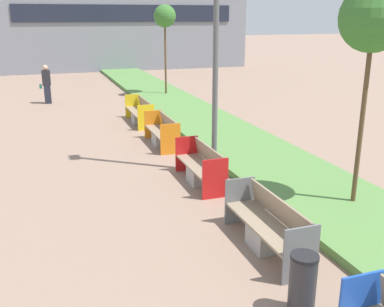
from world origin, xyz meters
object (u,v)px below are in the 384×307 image
Objects in this scene: bench_orange_frame at (163,134)px; sapling_tree_near at (373,20)px; litter_bin at (302,284)px; bench_yellow_frame at (140,114)px; pedestrian_walking at (47,84)px; bench_red_frame at (201,169)px; bench_grey_frame at (268,229)px; sapling_tree_far at (165,17)px.

sapling_tree_near is at bearing -67.17° from bench_orange_frame.
sapling_tree_near is (3.01, 2.75, 3.47)m from litter_bin.
bench_yellow_frame is 12.14m from litter_bin.
bench_yellow_frame is 2.61× the size of litter_bin.
sapling_tree_near reaches higher than pedestrian_walking.
bench_red_frame is 3.60m from bench_orange_frame.
litter_bin is at bearing -103.67° from bench_grey_frame.
pedestrian_walking is at bearing 111.42° from sapling_tree_near.
pedestrian_walking reaches higher than bench_orange_frame.
pedestrian_walking is (-3.24, 12.30, 0.56)m from bench_red_frame.
litter_bin is (-0.44, -5.26, 0.09)m from bench_red_frame.
sapling_tree_far is (2.57, 12.30, 3.55)m from bench_red_frame.
litter_bin is at bearing -99.72° from sapling_tree_far.
sapling_tree_far is (2.57, 5.42, 3.54)m from bench_yellow_frame.
bench_red_frame is at bearing -101.81° from sapling_tree_far.
bench_red_frame is at bearing 85.25° from litter_bin.
sapling_tree_far is at bearing 78.19° from bench_red_frame.
sapling_tree_near reaches higher than bench_red_frame.
sapling_tree_far is at bearing 73.53° from bench_orange_frame.
bench_yellow_frame is (0.00, 6.87, 0.01)m from bench_red_frame.
bench_red_frame reaches higher than litter_bin.
bench_red_frame is at bearing 90.04° from bench_grey_frame.
bench_grey_frame is 3.46m from bench_red_frame.
pedestrian_walking is (-3.24, 5.43, 0.55)m from bench_yellow_frame.
bench_grey_frame is 16.10m from pedestrian_walking.
bench_red_frame is 5.06m from sapling_tree_near.
pedestrian_walking is (-3.24, 15.76, 0.55)m from bench_grey_frame.
bench_red_frame is at bearing -75.25° from pedestrian_walking.
sapling_tree_far reaches higher than bench_yellow_frame.
litter_bin is (-0.44, -8.86, 0.09)m from bench_orange_frame.
litter_bin is (-0.44, -1.81, 0.08)m from bench_grey_frame.
bench_orange_frame is at bearing 90.00° from bench_red_frame.
bench_orange_frame is at bearing -90.06° from bench_yellow_frame.
bench_orange_frame is 0.45× the size of sapling_tree_near.
bench_grey_frame is 16.35m from sapling_tree_far.
bench_grey_frame is at bearing -90.01° from bench_yellow_frame.
sapling_tree_far is at bearing 90.00° from sapling_tree_near.
sapling_tree_far is at bearing -0.08° from pedestrian_walking.
litter_bin is at bearing -92.83° from bench_orange_frame.
sapling_tree_near is at bearing 42.46° from litter_bin.
bench_grey_frame is at bearing -78.37° from pedestrian_walking.
sapling_tree_near is at bearing -44.31° from bench_red_frame.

